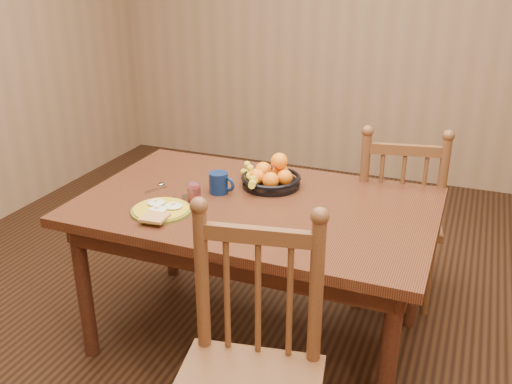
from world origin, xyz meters
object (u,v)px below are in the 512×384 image
at_px(dining_table, 256,219).
at_px(chair_near, 248,381).
at_px(fruit_bowl, 270,177).
at_px(coffee_mug, 219,183).
at_px(breakfast_plate, 161,210).
at_px(chair_far, 396,218).

xyz_separation_m(dining_table, chair_near, (0.31, -0.85, -0.16)).
bearing_deg(fruit_bowl, coffee_mug, -139.06).
bearing_deg(chair_near, breakfast_plate, 127.94).
distance_m(breakfast_plate, fruit_bowl, 0.57).
bearing_deg(breakfast_plate, chair_far, 44.55).
relative_size(dining_table, breakfast_plate, 5.51).
relative_size(chair_far, fruit_bowl, 3.11).
height_order(chair_far, chair_near, chair_near).
bearing_deg(dining_table, chair_near, -69.95).
bearing_deg(breakfast_plate, chair_near, -42.03).
distance_m(dining_table, chair_near, 0.91).
bearing_deg(coffee_mug, fruit_bowl, 40.94).
xyz_separation_m(chair_far, fruit_bowl, (-0.57, -0.43, 0.31)).
relative_size(chair_near, coffee_mug, 7.84).
distance_m(chair_far, chair_near, 1.50).
xyz_separation_m(chair_near, fruit_bowl, (-0.32, 1.05, 0.29)).
height_order(dining_table, chair_far, chair_far).
relative_size(chair_near, fruit_bowl, 3.24).
bearing_deg(dining_table, chair_far, 48.53).
xyz_separation_m(breakfast_plate, coffee_mug, (0.14, 0.30, 0.04)).
height_order(chair_far, breakfast_plate, chair_far).
xyz_separation_m(coffee_mug, fruit_bowl, (0.19, 0.17, -0.00)).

